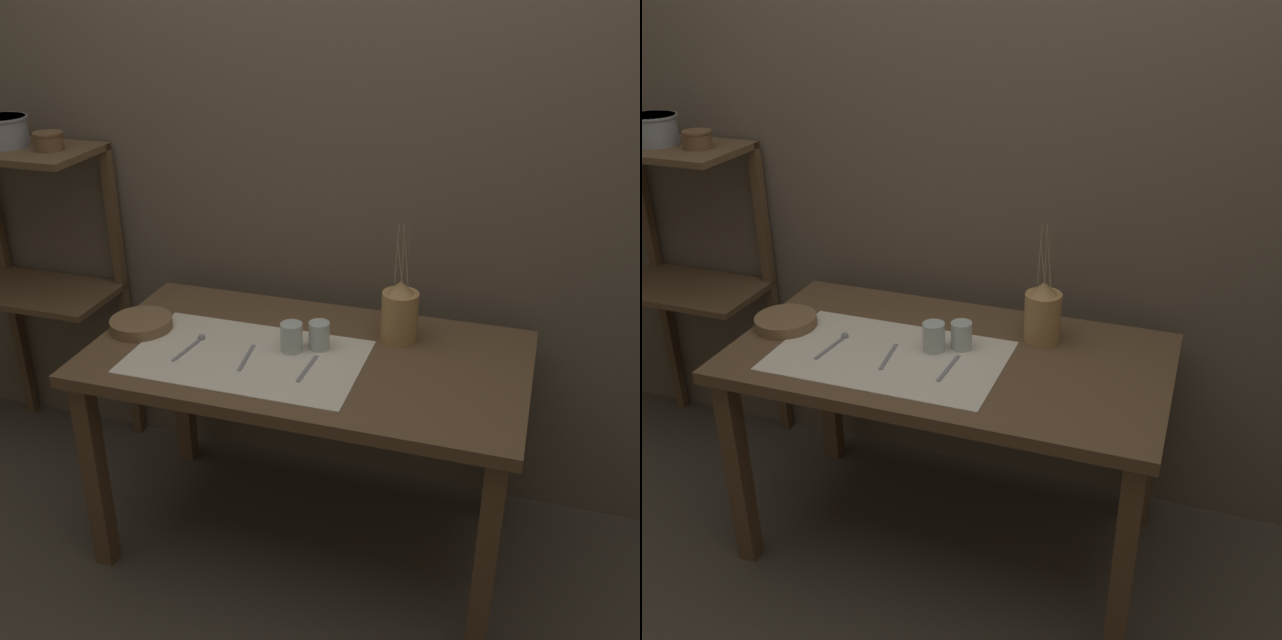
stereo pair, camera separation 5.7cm
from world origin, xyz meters
TOP-DOWN VIEW (x-y plane):
  - ground_plane at (0.00, 0.00)m, footprint 12.00×12.00m
  - stone_wall_back at (0.00, 0.48)m, footprint 7.00×0.06m
  - wooden_table at (0.00, 0.00)m, footprint 1.36×0.73m
  - wooden_shelf_unit at (-1.18, 0.30)m, footprint 0.58×0.34m
  - linen_cloth at (-0.17, -0.08)m, footprint 0.72×0.43m
  - pitcher_with_flowers at (0.25, 0.18)m, footprint 0.12×0.12m
  - wooden_bowl at (-0.58, -0.01)m, footprint 0.20×0.20m
  - glass_tumbler_near at (-0.05, -0.01)m, footprint 0.07×0.07m
  - glass_tumbler_far at (0.03, 0.04)m, footprint 0.07×0.07m
  - spoon_outer at (-0.36, -0.05)m, footprint 0.04×0.18m
  - fork_inner at (-0.17, -0.09)m, footprint 0.03×0.16m
  - fork_outer at (0.03, -0.10)m, footprint 0.02×0.16m
  - metal_pot_large at (-1.22, 0.26)m, footprint 0.18×0.18m
  - metal_pot_small at (-1.03, 0.26)m, footprint 0.10×0.10m

SIDE VIEW (x-z plane):
  - ground_plane at x=0.00m, z-range 0.00..0.00m
  - wooden_table at x=0.00m, z-range 0.28..1.03m
  - linen_cloth at x=-0.17m, z-range 0.75..0.75m
  - fork_inner at x=-0.17m, z-range 0.75..0.76m
  - fork_outer at x=0.03m, z-range 0.75..0.76m
  - spoon_outer at x=-0.36m, z-range 0.74..0.77m
  - wooden_bowl at x=-0.58m, z-range 0.75..0.79m
  - glass_tumbler_far at x=0.03m, z-range 0.75..0.84m
  - glass_tumbler_near at x=-0.05m, z-range 0.75..0.84m
  - pitcher_with_flowers at x=0.25m, z-range 0.64..1.05m
  - wooden_shelf_unit at x=-1.18m, z-range 0.25..1.50m
  - stone_wall_back at x=0.00m, z-range 0.00..2.40m
  - metal_pot_small at x=-1.03m, z-range 1.26..1.32m
  - metal_pot_large at x=-1.22m, z-range 1.26..1.36m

